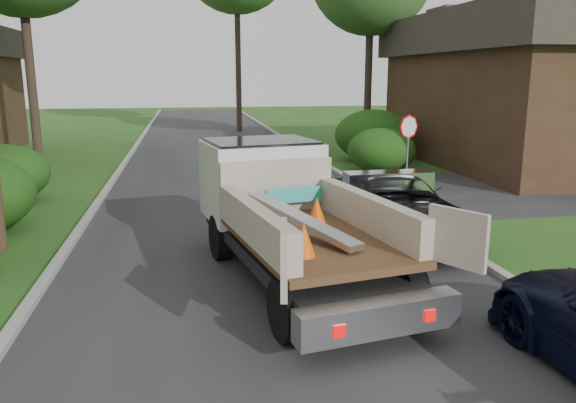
# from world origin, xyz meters

# --- Properties ---
(ground) EXTENTS (120.00, 120.00, 0.00)m
(ground) POSITION_xyz_m (0.00, 0.00, 0.00)
(ground) COLOR #284F16
(ground) RESTS_ON ground
(road) EXTENTS (8.00, 90.00, 0.02)m
(road) POSITION_xyz_m (0.00, 10.00, 0.00)
(road) COLOR #28282B
(road) RESTS_ON ground
(curb_left) EXTENTS (0.20, 90.00, 0.12)m
(curb_left) POSITION_xyz_m (-4.10, 10.00, 0.06)
(curb_left) COLOR #9E9E99
(curb_left) RESTS_ON ground
(curb_right) EXTENTS (0.20, 90.00, 0.12)m
(curb_right) POSITION_xyz_m (4.10, 10.00, 0.06)
(curb_right) COLOR #9E9E99
(curb_right) RESTS_ON ground
(stop_sign) EXTENTS (0.71, 0.32, 2.48)m
(stop_sign) POSITION_xyz_m (5.20, 9.00, 1.78)
(stop_sign) COLOR slate
(stop_sign) RESTS_ON ground
(house_right) EXTENTS (9.72, 12.96, 6.20)m
(house_right) POSITION_xyz_m (13.00, 14.00, 3.16)
(house_right) COLOR #372416
(house_right) RESTS_ON ground
(hedge_left_c) EXTENTS (2.60, 2.60, 1.70)m
(hedge_left_c) POSITION_xyz_m (-6.80, 10.00, 0.85)
(hedge_left_c) COLOR #16420F
(hedge_left_c) RESTS_ON ground
(hedge_right_a) EXTENTS (2.60, 2.60, 1.70)m
(hedge_right_a) POSITION_xyz_m (5.80, 13.00, 0.85)
(hedge_right_a) COLOR #16420F
(hedge_right_a) RESTS_ON ground
(hedge_right_b) EXTENTS (3.38, 3.38, 2.21)m
(hedge_right_b) POSITION_xyz_m (6.50, 16.00, 1.10)
(hedge_right_b) COLOR #16420F
(hedge_right_b) RESTS_ON ground
(flatbed_truck) EXTENTS (3.61, 6.54, 2.35)m
(flatbed_truck) POSITION_xyz_m (0.18, 2.95, 1.28)
(flatbed_truck) COLOR black
(flatbed_truck) RESTS_ON ground
(black_pickup) EXTENTS (2.67, 5.28, 1.43)m
(black_pickup) POSITION_xyz_m (3.05, 4.51, 0.72)
(black_pickup) COLOR black
(black_pickup) RESTS_ON ground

